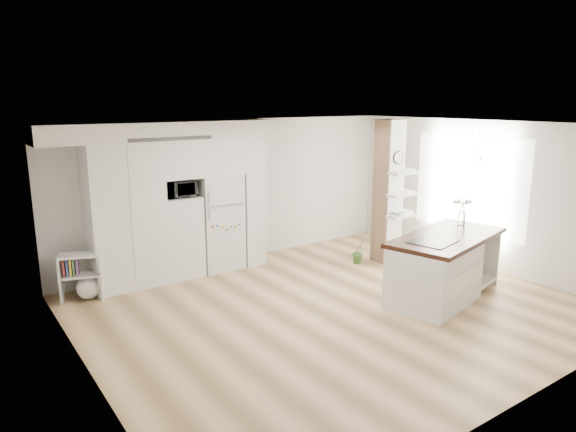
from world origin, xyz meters
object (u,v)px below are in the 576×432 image
kitchen_island (438,269)px  floor_plant_a (358,251)px  refrigerator (218,222)px  bookshelf (84,280)px

kitchen_island → floor_plant_a: kitchen_island is taller
refrigerator → bookshelf: 2.52m
refrigerator → bookshelf: size_ratio=2.37×
refrigerator → floor_plant_a: 2.71m
floor_plant_a → kitchen_island: bearing=-97.5°
bookshelf → kitchen_island: bearing=-17.3°
bookshelf → floor_plant_a: (4.74, -1.10, -0.09)m
kitchen_island → bookshelf: kitchen_island is taller
bookshelf → floor_plant_a: bearing=5.1°
refrigerator → floor_plant_a: (2.29, -1.29, -0.64)m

